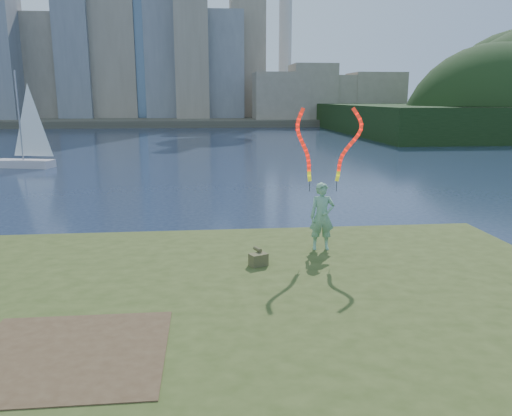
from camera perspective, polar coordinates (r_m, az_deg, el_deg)
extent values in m
plane|color=#18243C|center=(12.12, -6.06, -11.82)|extent=(320.00, 320.00, 0.00)
cube|color=#354318|center=(9.82, -6.11, -17.02)|extent=(20.00, 18.00, 0.30)
cube|color=#354318|center=(9.96, -6.14, -14.92)|extent=(17.00, 15.00, 0.30)
cube|color=#354318|center=(10.03, -6.17, -13.13)|extent=(14.00, 12.00, 0.30)
cube|color=#47331E|center=(9.19, -20.60, -15.32)|extent=(3.20, 3.00, 0.02)
cube|color=#4A4536|center=(106.14, -5.94, 10.04)|extent=(320.00, 40.00, 1.20)
imported|color=#156635|center=(14.01, 7.56, -0.97)|extent=(0.72, 0.50, 1.89)
cylinder|color=black|center=(13.91, 6.14, 2.50)|extent=(0.02, 0.02, 0.30)
cylinder|color=black|center=(14.03, 9.20, 2.50)|extent=(0.02, 0.02, 0.30)
cube|color=brown|center=(12.74, 0.27, -5.92)|extent=(0.52, 0.44, 0.31)
cylinder|color=brown|center=(12.87, 0.18, -4.75)|extent=(0.21, 0.31, 0.10)
cube|color=beige|center=(40.33, -25.00, 4.59)|extent=(4.51, 2.42, 0.60)
cylinder|color=gray|center=(40.07, -25.44, 9.34)|extent=(0.12, 0.12, 6.54)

